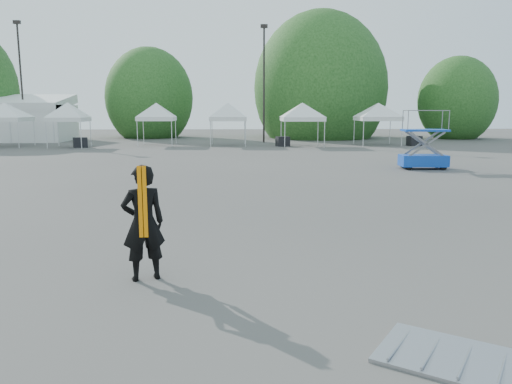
{
  "coord_description": "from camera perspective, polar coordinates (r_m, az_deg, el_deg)",
  "views": [
    {
      "loc": [
        0.49,
        -11.08,
        2.89
      ],
      "look_at": [
        0.89,
        -1.62,
        1.3
      ],
      "focal_mm": 35.0,
      "sensor_mm": 36.0,
      "label": 1
    }
  ],
  "objects": [
    {
      "name": "ground",
      "position": [
        11.46,
        -4.82,
        -5.11
      ],
      "size": [
        120.0,
        120.0,
        0.0
      ],
      "primitive_type": "plane",
      "color": "#474442",
      "rests_on": "ground"
    },
    {
      "name": "light_pole_west",
      "position": [
        48.81,
        -25.29,
        12.02
      ],
      "size": [
        0.6,
        0.25,
        10.3
      ],
      "color": "black",
      "rests_on": "ground"
    },
    {
      "name": "light_pole_east",
      "position": [
        43.24,
        0.91,
        13.01
      ],
      "size": [
        0.6,
        0.25,
        9.8
      ],
      "color": "black",
      "rests_on": "ground"
    },
    {
      "name": "tree_mid_w",
      "position": [
        51.79,
        -12.08,
        10.47
      ],
      "size": [
        4.16,
        4.16,
        6.33
      ],
      "color": "#382314",
      "rests_on": "ground"
    },
    {
      "name": "tree_mid_e",
      "position": [
        50.84,
        7.35,
        11.65
      ],
      "size": [
        5.12,
        5.12,
        7.79
      ],
      "color": "#382314",
      "rests_on": "ground"
    },
    {
      "name": "tree_far_e",
      "position": [
        52.68,
        21.98,
        9.65
      ],
      "size": [
        3.84,
        3.84,
        5.84
      ],
      "color": "#382314",
      "rests_on": "ground"
    },
    {
      "name": "tent_b",
      "position": [
        42.7,
        -26.81,
        8.75
      ],
      "size": [
        4.48,
        4.48,
        3.88
      ],
      "color": "silver",
      "rests_on": "ground"
    },
    {
      "name": "tent_c",
      "position": [
        40.13,
        -20.73,
        9.16
      ],
      "size": [
        3.77,
        3.77,
        3.88
      ],
      "color": "silver",
      "rests_on": "ground"
    },
    {
      "name": "tent_d",
      "position": [
        40.47,
        -11.33,
        9.58
      ],
      "size": [
        3.99,
        3.99,
        3.88
      ],
      "color": "silver",
      "rests_on": "ground"
    },
    {
      "name": "tent_e",
      "position": [
        39.5,
        -3.22,
        9.76
      ],
      "size": [
        4.05,
        4.05,
        3.88
      ],
      "color": "silver",
      "rests_on": "ground"
    },
    {
      "name": "tent_f",
      "position": [
        38.97,
        5.33,
        9.73
      ],
      "size": [
        4.49,
        4.49,
        3.88
      ],
      "color": "silver",
      "rests_on": "ground"
    },
    {
      "name": "tent_g",
      "position": [
        41.23,
        13.8,
        9.49
      ],
      "size": [
        4.54,
        4.54,
        3.88
      ],
      "color": "silver",
      "rests_on": "ground"
    },
    {
      "name": "man",
      "position": [
        8.61,
        -12.77,
        -3.45
      ],
      "size": [
        0.84,
        0.7,
        1.98
      ],
      "rotation": [
        0.0,
        0.0,
        3.5
      ],
      "color": "black",
      "rests_on": "ground"
    },
    {
      "name": "scissor_lift",
      "position": [
        25.34,
        18.69,
        5.7
      ],
      "size": [
        2.24,
        1.21,
        2.81
      ],
      "rotation": [
        0.0,
        0.0,
        -0.06
      ],
      "color": "#0C32A5",
      "rests_on": "ground"
    },
    {
      "name": "barrier_mid",
      "position": [
        6.48,
        24.61,
        -17.54
      ],
      "size": [
        2.55,
        2.25,
        0.07
      ],
      "rotation": [
        0.0,
        0.0,
        -0.6
      ],
      "color": "#93959A",
      "rests_on": "ground"
    },
    {
      "name": "crate_west",
      "position": [
        39.72,
        -19.44,
        5.36
      ],
      "size": [
        1.19,
        1.07,
        0.75
      ],
      "primitive_type": "cube",
      "rotation": [
        0.0,
        0.0,
        0.4
      ],
      "color": "black",
      "rests_on": "ground"
    },
    {
      "name": "crate_mid",
      "position": [
        38.82,
        3.08,
        5.8
      ],
      "size": [
        1.12,
        0.97,
        0.75
      ],
      "primitive_type": "cube",
      "rotation": [
        0.0,
        0.0,
        0.25
      ],
      "color": "black",
      "rests_on": "ground"
    },
    {
      "name": "crate_east",
      "position": [
        41.2,
        17.63,
        5.59
      ],
      "size": [
        1.13,
        0.96,
        0.76
      ],
      "primitive_type": "cube",
      "rotation": [
        0.0,
        0.0,
        0.22
      ],
      "color": "black",
      "rests_on": "ground"
    }
  ]
}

